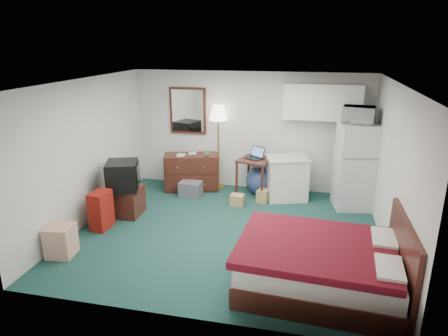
% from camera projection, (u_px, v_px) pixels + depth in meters
% --- Properties ---
extents(floor, '(5.00, 4.50, 0.01)m').
position_uv_depth(floor, '(227.00, 232.00, 6.76)').
color(floor, '#173E3C').
rests_on(floor, ground).
extents(ceiling, '(5.00, 4.50, 0.01)m').
position_uv_depth(ceiling, '(228.00, 82.00, 6.00)').
color(ceiling, silver).
rests_on(ceiling, walls).
extents(walls, '(5.01, 4.51, 2.50)m').
position_uv_depth(walls, '(228.00, 161.00, 6.38)').
color(walls, silver).
rests_on(walls, floor).
extents(mirror, '(0.80, 0.06, 1.00)m').
position_uv_depth(mirror, '(188.00, 111.00, 8.60)').
color(mirror, white).
rests_on(mirror, walls).
extents(upper_cabinets, '(1.50, 0.35, 0.70)m').
position_uv_depth(upper_cabinets, '(322.00, 102.00, 7.79)').
color(upper_cabinets, white).
rests_on(upper_cabinets, walls).
extents(headboard, '(0.06, 1.56, 1.00)m').
position_uv_depth(headboard, '(402.00, 259.00, 4.87)').
color(headboard, '#3B1B15').
rests_on(headboard, walls).
extents(dresser, '(1.23, 0.80, 0.77)m').
position_uv_depth(dresser, '(191.00, 172.00, 8.61)').
color(dresser, '#3B1B15').
rests_on(dresser, floor).
extents(floor_lamp, '(0.49, 0.49, 1.81)m').
position_uv_depth(floor_lamp, '(218.00, 148.00, 8.52)').
color(floor_lamp, gold).
rests_on(floor_lamp, floor).
extents(desk, '(0.77, 0.77, 0.79)m').
position_uv_depth(desk, '(255.00, 177.00, 8.24)').
color(desk, '#3B1B15').
rests_on(desk, floor).
extents(exercise_ball, '(0.76, 0.76, 0.60)m').
position_uv_depth(exercise_ball, '(260.00, 180.00, 8.37)').
color(exercise_ball, navy).
rests_on(exercise_ball, floor).
extents(kitchen_counter, '(0.91, 0.79, 0.85)m').
position_uv_depth(kitchen_counter, '(287.00, 179.00, 8.07)').
color(kitchen_counter, white).
rests_on(kitchen_counter, floor).
extents(fridge, '(0.77, 0.77, 1.65)m').
position_uv_depth(fridge, '(355.00, 166.00, 7.56)').
color(fridge, silver).
rests_on(fridge, floor).
extents(bed, '(2.07, 1.66, 0.63)m').
position_uv_depth(bed, '(318.00, 266.00, 5.15)').
color(bed, '#470611').
rests_on(bed, floor).
extents(tv_stand, '(0.54, 0.59, 0.52)m').
position_uv_depth(tv_stand, '(127.00, 201.00, 7.37)').
color(tv_stand, '#3B1B15').
rests_on(tv_stand, floor).
extents(suitcase, '(0.28, 0.42, 0.67)m').
position_uv_depth(suitcase, '(101.00, 210.00, 6.80)').
color(suitcase, maroon).
rests_on(suitcase, floor).
extents(retail_box, '(0.42, 0.42, 0.47)m').
position_uv_depth(retail_box, '(61.00, 241.00, 5.97)').
color(retail_box, '#F4E5CE').
rests_on(retail_box, floor).
extents(file_bin, '(0.46, 0.36, 0.31)m').
position_uv_depth(file_bin, '(191.00, 189.00, 8.27)').
color(file_bin, slate).
rests_on(file_bin, floor).
extents(cardboard_box_a, '(0.26, 0.22, 0.22)m').
position_uv_depth(cardboard_box_a, '(237.00, 200.00, 7.83)').
color(cardboard_box_a, tan).
rests_on(cardboard_box_a, floor).
extents(cardboard_box_b, '(0.27, 0.30, 0.25)m').
position_uv_depth(cardboard_box_b, '(263.00, 196.00, 8.00)').
color(cardboard_box_b, tan).
rests_on(cardboard_box_b, floor).
extents(laptop, '(0.43, 0.41, 0.23)m').
position_uv_depth(laptop, '(254.00, 153.00, 8.10)').
color(laptop, black).
rests_on(laptop, desk).
extents(crt_tv, '(0.72, 0.74, 0.51)m').
position_uv_depth(crt_tv, '(122.00, 176.00, 7.18)').
color(crt_tv, black).
rests_on(crt_tv, tv_stand).
extents(microwave, '(0.60, 0.40, 0.38)m').
position_uv_depth(microwave, '(359.00, 113.00, 7.28)').
color(microwave, silver).
rests_on(microwave, fridge).
extents(book_a, '(0.17, 0.06, 0.24)m').
position_uv_depth(book_a, '(177.00, 150.00, 8.39)').
color(book_a, tan).
rests_on(book_a, dresser).
extents(book_b, '(0.17, 0.07, 0.23)m').
position_uv_depth(book_b, '(188.00, 149.00, 8.51)').
color(book_b, tan).
rests_on(book_b, dresser).
extents(mug, '(0.12, 0.10, 0.11)m').
position_uv_depth(mug, '(207.00, 153.00, 8.38)').
color(mug, '#529443').
rests_on(mug, dresser).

